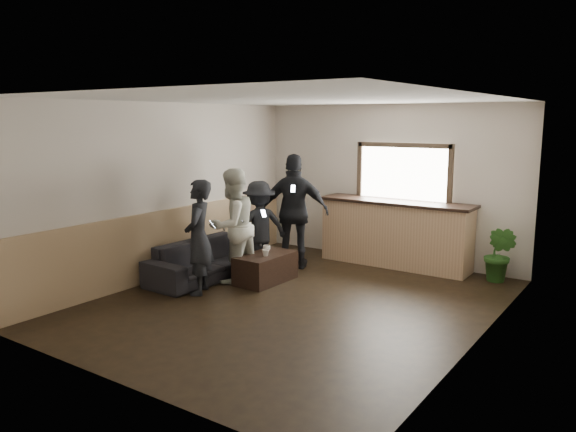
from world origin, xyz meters
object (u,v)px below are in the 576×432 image
Objects in this scene: sofa at (207,260)px; person_c at (259,227)px; potted_plant at (500,254)px; person_d at (295,212)px; person_b at (233,226)px; cup_b at (266,253)px; person_a at (199,237)px; cup_a at (267,248)px; coffee_table at (266,268)px; bar_counter at (396,229)px.

person_c is at bearing -27.28° from sofa.
sofa is at bearing -148.41° from potted_plant.
person_b is at bearing 47.82° from person_d.
person_a reaches higher than cup_b.
cup_a is 0.07× the size of person_a.
person_b is (-0.44, -0.27, 0.67)m from coffee_table.
bar_counter is at bearing 54.63° from cup_a.
bar_counter is 1.51× the size of person_b.
person_c is at bearing -135.87° from bar_counter.
person_b reaches higher than person_a.
cup_b is at bearing -55.91° from cup_a.
person_d reaches higher than coffee_table.
coffee_table is at bearing 127.99° from person_b.
bar_counter is 1.30× the size of sofa.
potted_plant is 0.50× the size of person_b.
bar_counter is at bearing 150.72° from person_b.
person_a is at bearing -106.33° from cup_a.
potted_plant is (2.97, 2.16, -0.05)m from cup_b.
person_d reaches higher than person_a.
bar_counter reaches higher than cup_a.
coffee_table is at bearing -120.91° from bar_counter.
potted_plant is at bearing 36.05° from cup_b.
cup_a is 1.28m from person_a.
potted_plant is at bearing -1.47° from bar_counter.
coffee_table is 8.30× the size of cup_a.
coffee_table is at bearing -145.86° from potted_plant.
person_a reaches higher than person_c.
person_a is at bearing 52.92° from person_d.
cup_a is (-1.37, -1.93, -0.15)m from bar_counter.
person_b is at bearing -161.29° from cup_b.
potted_plant is 4.21m from person_b.
bar_counter is 1.60× the size of person_a.
bar_counter reaches higher than person_c.
cup_b is 0.80m from person_c.
person_b reaches higher than potted_plant.
cup_a is 0.51m from person_c.
sofa is 2.32× the size of potted_plant.
cup_b is 0.06× the size of person_b.
person_d is (0.36, 1.98, 0.14)m from person_a.
person_c is at bearing -155.13° from potted_plant.
person_b is at bearing -126.24° from cup_a.
cup_a is at bearing 134.26° from person_a.
coffee_table is at bearing 77.95° from person_c.
bar_counter is 2.49m from coffee_table.
person_d is at bearing -29.55° from sofa.
cup_b is (-1.19, -2.20, -0.15)m from bar_counter.
person_c is (-0.00, 1.45, -0.08)m from person_a.
person_b is (0.02, 0.74, 0.05)m from person_a.
person_b is (-0.51, -0.17, 0.40)m from cup_b.
cup_a is 3.67m from potted_plant.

